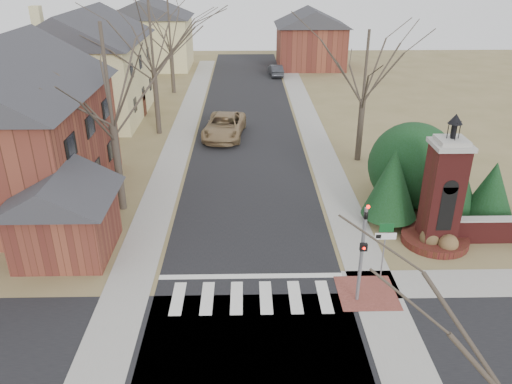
{
  "coord_description": "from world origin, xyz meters",
  "views": [
    {
      "loc": [
        -0.17,
        -15.79,
        12.65
      ],
      "look_at": [
        0.31,
        6.0,
        2.33
      ],
      "focal_mm": 35.0,
      "sensor_mm": 36.0,
      "label": 1
    }
  ],
  "objects_px": {
    "pickup_truck": "(224,126)",
    "traffic_signal_pole": "(363,245)",
    "brick_gate_monument": "(441,203)",
    "sign_post": "(385,240)",
    "distant_car": "(276,70)"
  },
  "relations": [
    {
      "from": "traffic_signal_pole",
      "to": "sign_post",
      "type": "height_order",
      "value": "traffic_signal_pole"
    },
    {
      "from": "distant_car",
      "to": "pickup_truck",
      "type": "bearing_deg",
      "value": 71.54
    },
    {
      "from": "sign_post",
      "to": "distant_car",
      "type": "xyz_separation_m",
      "value": [
        -2.19,
        40.66,
        -1.3
      ]
    },
    {
      "from": "traffic_signal_pole",
      "to": "pickup_truck",
      "type": "distance_m",
      "value": 21.42
    },
    {
      "from": "sign_post",
      "to": "distant_car",
      "type": "relative_size",
      "value": 0.7
    },
    {
      "from": "pickup_truck",
      "to": "traffic_signal_pole",
      "type": "bearing_deg",
      "value": -67.15
    },
    {
      "from": "traffic_signal_pole",
      "to": "distant_car",
      "type": "relative_size",
      "value": 1.14
    },
    {
      "from": "sign_post",
      "to": "pickup_truck",
      "type": "relative_size",
      "value": 0.45
    },
    {
      "from": "traffic_signal_pole",
      "to": "distant_car",
      "type": "height_order",
      "value": "traffic_signal_pole"
    },
    {
      "from": "brick_gate_monument",
      "to": "distant_car",
      "type": "height_order",
      "value": "brick_gate_monument"
    },
    {
      "from": "sign_post",
      "to": "brick_gate_monument",
      "type": "distance_m",
      "value": 4.55
    },
    {
      "from": "brick_gate_monument",
      "to": "pickup_truck",
      "type": "relative_size",
      "value": 1.06
    },
    {
      "from": "brick_gate_monument",
      "to": "distant_car",
      "type": "xyz_separation_m",
      "value": [
        -5.6,
        37.65,
        -1.51
      ]
    },
    {
      "from": "brick_gate_monument",
      "to": "sign_post",
      "type": "bearing_deg",
      "value": -138.58
    },
    {
      "from": "brick_gate_monument",
      "to": "pickup_truck",
      "type": "bearing_deg",
      "value": 123.98
    }
  ]
}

